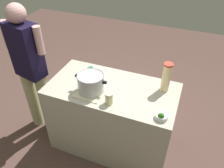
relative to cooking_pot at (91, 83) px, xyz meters
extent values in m
plane|color=brown|center=(-0.18, -0.13, -0.99)|extent=(8.00, 8.00, 0.00)
cube|color=#ADA998|center=(-0.18, -0.13, -0.55)|extent=(1.36, 0.71, 0.88)
cube|color=beige|center=(0.00, 0.00, -0.10)|extent=(0.28, 0.32, 0.01)
cylinder|color=#B7B7BC|center=(0.00, 0.00, -0.01)|extent=(0.26, 0.26, 0.18)
torus|color=#99999E|center=(0.00, 0.00, 0.09)|extent=(0.27, 0.27, 0.01)
cube|color=black|center=(-0.15, 0.00, 0.05)|extent=(0.04, 0.02, 0.02)
cube|color=black|center=(0.15, 0.00, 0.05)|extent=(0.04, 0.02, 0.02)
cylinder|color=#F8DE9B|center=(-0.69, -0.30, 0.04)|extent=(0.09, 0.09, 0.30)
cylinder|color=red|center=(-0.69, -0.30, 0.20)|extent=(0.09, 0.09, 0.02)
ellipsoid|color=yellow|center=(-0.67, -0.30, 0.13)|extent=(0.04, 0.04, 0.01)
cylinder|color=beige|center=(-0.24, 0.11, -0.05)|extent=(0.08, 0.08, 0.11)
cylinder|color=#B2AD99|center=(-0.24, 0.11, 0.01)|extent=(0.08, 0.08, 0.01)
cylinder|color=silver|center=(0.16, -0.31, -0.08)|extent=(0.14, 0.14, 0.05)
ellipsoid|color=#377031|center=(0.15, -0.31, -0.05)|extent=(0.05, 0.05, 0.06)
ellipsoid|color=#217F36|center=(0.15, -0.30, -0.05)|extent=(0.05, 0.05, 0.05)
ellipsoid|color=#396C25|center=(0.17, -0.29, -0.05)|extent=(0.05, 0.05, 0.05)
cylinder|color=silver|center=(-0.74, 0.12, -0.08)|extent=(0.11, 0.11, 0.04)
ellipsoid|color=#3C7422|center=(-0.73, 0.14, -0.06)|extent=(0.05, 0.05, 0.06)
ellipsoid|color=#328125|center=(-0.74, 0.14, -0.05)|extent=(0.05, 0.05, 0.05)
cylinder|color=tan|center=(0.71, -0.07, -0.57)|extent=(0.14, 0.14, 0.84)
cylinder|color=tan|center=(0.91, -0.07, -0.57)|extent=(0.14, 0.14, 0.84)
cube|color=black|center=(0.81, -0.07, 0.16)|extent=(0.37, 0.26, 0.62)
sphere|color=tan|center=(0.81, -0.07, 0.57)|extent=(0.20, 0.20, 0.20)
cylinder|color=tan|center=(0.60, -0.07, 0.32)|extent=(0.08, 0.08, 0.30)
cylinder|color=tan|center=(1.02, -0.07, 0.32)|extent=(0.08, 0.08, 0.30)
camera|label=1|loc=(-0.85, 1.56, 1.31)|focal=35.50mm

